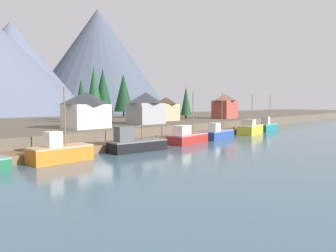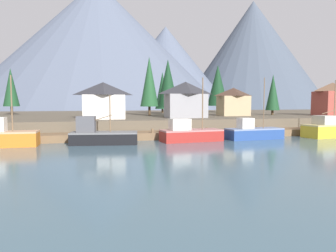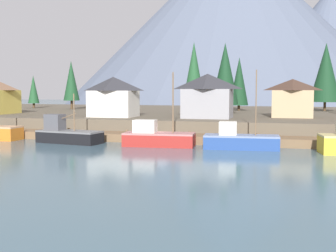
{
  "view_description": "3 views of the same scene",
  "coord_description": "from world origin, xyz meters",
  "px_view_note": "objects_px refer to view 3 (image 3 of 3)",
  "views": [
    {
      "loc": [
        -40.11,
        -33.77,
        6.46
      ],
      "look_at": [
        1.85,
        3.14,
        2.57
      ],
      "focal_mm": 33.66,
      "sensor_mm": 36.0,
      "label": 1
    },
    {
      "loc": [
        -12.22,
        -41.42,
        5.21
      ],
      "look_at": [
        -1.0,
        3.31,
        1.68
      ],
      "focal_mm": 33.12,
      "sensor_mm": 36.0,
      "label": 2
    },
    {
      "loc": [
        15.33,
        -49.53,
        6.47
      ],
      "look_at": [
        0.6,
        2.74,
        1.95
      ],
      "focal_mm": 45.98,
      "sensor_mm": 36.0,
      "label": 3
    }
  ],
  "objects_px": {
    "fishing_boat_black": "(67,134)",
    "house_white": "(113,96)",
    "conifer_near_left": "(225,74)",
    "conifer_mid_left": "(194,73)",
    "fishing_boat_red": "(157,137)",
    "conifer_centre": "(71,81)",
    "conifer_mid_right": "(239,81)",
    "conifer_back_left": "(326,73)",
    "conifer_near_right": "(33,89)",
    "house_tan": "(292,98)",
    "fishing_boat_blue": "(240,140)",
    "house_grey": "(207,96)"
  },
  "relations": [
    {
      "from": "house_white",
      "to": "house_tan",
      "type": "height_order",
      "value": "house_white"
    },
    {
      "from": "conifer_mid_right",
      "to": "conifer_centre",
      "type": "bearing_deg",
      "value": -173.66
    },
    {
      "from": "fishing_boat_red",
      "to": "conifer_near_right",
      "type": "bearing_deg",
      "value": 132.11
    },
    {
      "from": "fishing_boat_red",
      "to": "conifer_back_left",
      "type": "distance_m",
      "value": 46.77
    },
    {
      "from": "house_tan",
      "to": "fishing_boat_blue",
      "type": "bearing_deg",
      "value": -107.35
    },
    {
      "from": "conifer_mid_right",
      "to": "conifer_back_left",
      "type": "bearing_deg",
      "value": 8.69
    },
    {
      "from": "conifer_back_left",
      "to": "conifer_near_left",
      "type": "bearing_deg",
      "value": -142.91
    },
    {
      "from": "conifer_near_left",
      "to": "conifer_mid_right",
      "type": "height_order",
      "value": "conifer_near_left"
    },
    {
      "from": "fishing_boat_red",
      "to": "conifer_near_right",
      "type": "xyz_separation_m",
      "value": [
        -40.61,
        37.41,
        5.65
      ]
    },
    {
      "from": "conifer_mid_right",
      "to": "conifer_centre",
      "type": "relative_size",
      "value": 1.03
    },
    {
      "from": "fishing_boat_red",
      "to": "house_white",
      "type": "distance_m",
      "value": 17.21
    },
    {
      "from": "house_tan",
      "to": "conifer_centre",
      "type": "distance_m",
      "value": 47.59
    },
    {
      "from": "fishing_boat_black",
      "to": "conifer_mid_right",
      "type": "xyz_separation_m",
      "value": [
        16.7,
        38.29,
        7.17
      ]
    },
    {
      "from": "conifer_mid_right",
      "to": "conifer_back_left",
      "type": "relative_size",
      "value": 0.8
    },
    {
      "from": "fishing_boat_blue",
      "to": "conifer_near_right",
      "type": "height_order",
      "value": "conifer_near_right"
    },
    {
      "from": "fishing_boat_black",
      "to": "house_tan",
      "type": "distance_m",
      "value": 32.66
    },
    {
      "from": "house_grey",
      "to": "house_white",
      "type": "height_order",
      "value": "house_grey"
    },
    {
      "from": "fishing_boat_black",
      "to": "conifer_near_left",
      "type": "distance_m",
      "value": 32.67
    },
    {
      "from": "conifer_back_left",
      "to": "conifer_near_right",
      "type": "bearing_deg",
      "value": -176.98
    },
    {
      "from": "house_white",
      "to": "conifer_back_left",
      "type": "xyz_separation_m",
      "value": [
        32.11,
        28.05,
        4.31
      ]
    },
    {
      "from": "fishing_boat_blue",
      "to": "house_white",
      "type": "height_order",
      "value": "fishing_boat_blue"
    },
    {
      "from": "house_grey",
      "to": "conifer_back_left",
      "type": "relative_size",
      "value": 0.55
    },
    {
      "from": "fishing_boat_black",
      "to": "conifer_centre",
      "type": "distance_m",
      "value": 39.52
    },
    {
      "from": "house_white",
      "to": "conifer_mid_left",
      "type": "height_order",
      "value": "conifer_mid_left"
    },
    {
      "from": "fishing_boat_black",
      "to": "conifer_centre",
      "type": "xyz_separation_m",
      "value": [
        -17.9,
        34.45,
        7.39
      ]
    },
    {
      "from": "conifer_near_left",
      "to": "conifer_mid_right",
      "type": "relative_size",
      "value": 1.16
    },
    {
      "from": "fishing_boat_blue",
      "to": "conifer_near_right",
      "type": "distance_m",
      "value": 62.71
    },
    {
      "from": "conifer_back_left",
      "to": "house_tan",
      "type": "bearing_deg",
      "value": -105.36
    },
    {
      "from": "fishing_boat_black",
      "to": "conifer_mid_right",
      "type": "height_order",
      "value": "conifer_mid_right"
    },
    {
      "from": "fishing_boat_black",
      "to": "conifer_back_left",
      "type": "relative_size",
      "value": 0.66
    },
    {
      "from": "fishing_boat_black",
      "to": "house_white",
      "type": "xyz_separation_m",
      "value": [
        0.81,
        12.72,
        4.5
      ]
    },
    {
      "from": "fishing_boat_blue",
      "to": "house_grey",
      "type": "bearing_deg",
      "value": 110.25
    },
    {
      "from": "fishing_boat_red",
      "to": "conifer_near_left",
      "type": "bearing_deg",
      "value": 76.76
    },
    {
      "from": "conifer_near_left",
      "to": "conifer_near_right",
      "type": "xyz_separation_m",
      "value": [
        -44.47,
        9.94,
        -2.67
      ]
    },
    {
      "from": "house_white",
      "to": "conifer_near_right",
      "type": "relative_size",
      "value": 0.95
    },
    {
      "from": "house_tan",
      "to": "conifer_centre",
      "type": "height_order",
      "value": "conifer_centre"
    },
    {
      "from": "house_tan",
      "to": "conifer_near_left",
      "type": "height_order",
      "value": "conifer_near_left"
    },
    {
      "from": "fishing_boat_red",
      "to": "fishing_boat_blue",
      "type": "bearing_deg",
      "value": -4.24
    },
    {
      "from": "house_grey",
      "to": "conifer_mid_right",
      "type": "relative_size",
      "value": 0.69
    },
    {
      "from": "conifer_near_left",
      "to": "conifer_centre",
      "type": "xyz_separation_m",
      "value": [
        -33.35,
        6.89,
        -0.9
      ]
    },
    {
      "from": "fishing_boat_red",
      "to": "conifer_back_left",
      "type": "bearing_deg",
      "value": 57.09
    },
    {
      "from": "house_tan",
      "to": "conifer_back_left",
      "type": "relative_size",
      "value": 0.46
    },
    {
      "from": "fishing_boat_red",
      "to": "conifer_back_left",
      "type": "xyz_separation_m",
      "value": [
        21.33,
        40.68,
        8.85
      ]
    },
    {
      "from": "fishing_boat_red",
      "to": "house_white",
      "type": "bearing_deg",
      "value": 125.27
    },
    {
      "from": "fishing_boat_black",
      "to": "house_white",
      "type": "distance_m",
      "value": 13.51
    },
    {
      "from": "conifer_mid_left",
      "to": "conifer_mid_right",
      "type": "height_order",
      "value": "conifer_mid_left"
    },
    {
      "from": "conifer_near_left",
      "to": "house_tan",
      "type": "bearing_deg",
      "value": -39.53
    },
    {
      "from": "conifer_mid_right",
      "to": "fishing_boat_red",
      "type": "bearing_deg",
      "value": -97.62
    },
    {
      "from": "conifer_near_left",
      "to": "conifer_mid_left",
      "type": "height_order",
      "value": "conifer_near_left"
    },
    {
      "from": "fishing_boat_red",
      "to": "conifer_centre",
      "type": "bearing_deg",
      "value": 125.41
    }
  ]
}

